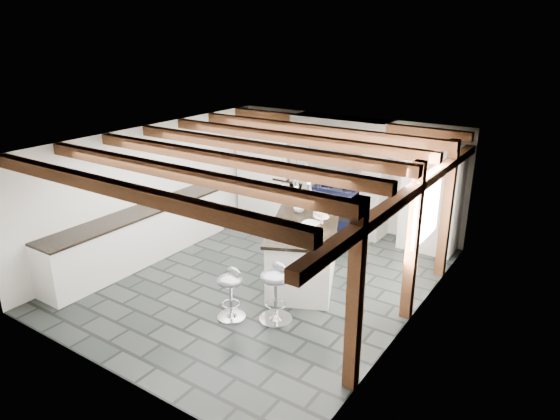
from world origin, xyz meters
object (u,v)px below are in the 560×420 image
Objects in this scene: kitchen_island at (304,251)px; bar_stool_far at (231,288)px; range_cooker at (337,207)px; bar_stool_near at (276,286)px.

kitchen_island is 1.61m from bar_stool_far.
bar_stool_near is (0.93, -3.61, 0.08)m from range_cooker.
bar_stool_near is 0.65m from bar_stool_far.
kitchen_island reaches higher than bar_stool_near.
kitchen_island reaches higher than bar_stool_far.
kitchen_island is at bearing 90.41° from bar_stool_far.
kitchen_island is 2.56× the size of bar_stool_near.
range_cooker is 2.40m from kitchen_island.
range_cooker is 3.73m from bar_stool_near.
bar_stool_near is (0.32, -1.29, 0.04)m from kitchen_island.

